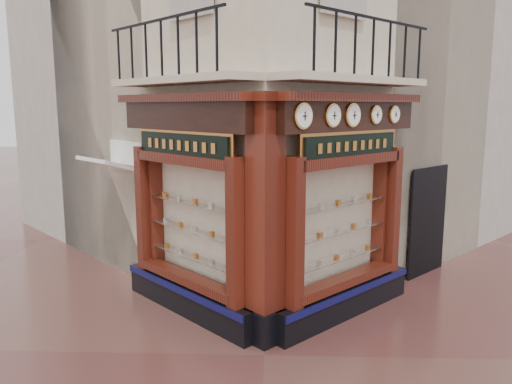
{
  "coord_description": "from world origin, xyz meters",
  "views": [
    {
      "loc": [
        0.13,
        -7.11,
        3.75
      ],
      "look_at": [
        -0.2,
        2.0,
        2.2
      ],
      "focal_mm": 35.0,
      "sensor_mm": 36.0,
      "label": 1
    }
  ],
  "objects_px": {
    "clock_a": "(303,116)",
    "clock_e": "(394,114)",
    "clock_c": "(353,115)",
    "clock_d": "(376,115)",
    "signboard_left": "(182,145)",
    "clock_b": "(333,115)",
    "signboard_right": "(351,146)",
    "corner_pilaster": "(265,224)",
    "awning": "(114,282)"
  },
  "relations": [
    {
      "from": "clock_a",
      "to": "clock_e",
      "type": "distance_m",
      "value": 2.5
    },
    {
      "from": "clock_c",
      "to": "clock_e",
      "type": "distance_m",
      "value": 1.27
    },
    {
      "from": "corner_pilaster",
      "to": "signboard_left",
      "type": "xyz_separation_m",
      "value": [
        -1.46,
        1.01,
        1.15
      ]
    },
    {
      "from": "signboard_left",
      "to": "signboard_right",
      "type": "xyz_separation_m",
      "value": [
        2.92,
        -0.0,
        0.0
      ]
    },
    {
      "from": "clock_b",
      "to": "clock_c",
      "type": "bearing_deg",
      "value": 0.0
    },
    {
      "from": "signboard_right",
      "to": "clock_c",
      "type": "bearing_deg",
      "value": -141.1
    },
    {
      "from": "clock_e",
      "to": "clock_a",
      "type": "bearing_deg",
      "value": -180.0
    },
    {
      "from": "clock_a",
      "to": "clock_c",
      "type": "distance_m",
      "value": 1.24
    },
    {
      "from": "clock_d",
      "to": "signboard_left",
      "type": "bearing_deg",
      "value": 140.12
    },
    {
      "from": "corner_pilaster",
      "to": "clock_c",
      "type": "height_order",
      "value": "corner_pilaster"
    },
    {
      "from": "clock_d",
      "to": "awning",
      "type": "distance_m",
      "value": 6.52
    },
    {
      "from": "signboard_left",
      "to": "clock_a",
      "type": "bearing_deg",
      "value": -162.36
    },
    {
      "from": "clock_b",
      "to": "signboard_right",
      "type": "distance_m",
      "value": 0.85
    },
    {
      "from": "clock_c",
      "to": "signboard_right",
      "type": "distance_m",
      "value": 0.55
    },
    {
      "from": "clock_c",
      "to": "clock_a",
      "type": "bearing_deg",
      "value": 180.0
    },
    {
      "from": "clock_b",
      "to": "clock_c",
      "type": "distance_m",
      "value": 0.53
    },
    {
      "from": "clock_c",
      "to": "signboard_right",
      "type": "height_order",
      "value": "clock_c"
    },
    {
      "from": "clock_c",
      "to": "signboard_left",
      "type": "bearing_deg",
      "value": 131.55
    },
    {
      "from": "clock_b",
      "to": "clock_a",
      "type": "bearing_deg",
      "value": 180.0
    },
    {
      "from": "clock_b",
      "to": "clock_d",
      "type": "distance_m",
      "value": 1.21
    },
    {
      "from": "clock_d",
      "to": "signboard_left",
      "type": "distance_m",
      "value": 3.44
    },
    {
      "from": "clock_a",
      "to": "signboard_left",
      "type": "distance_m",
      "value": 2.34
    },
    {
      "from": "signboard_right",
      "to": "corner_pilaster",
      "type": "bearing_deg",
      "value": 169.75
    },
    {
      "from": "awning",
      "to": "signboard_right",
      "type": "relative_size",
      "value": 0.7
    },
    {
      "from": "clock_c",
      "to": "clock_d",
      "type": "bearing_deg",
      "value": 0.0
    },
    {
      "from": "clock_e",
      "to": "clock_b",
      "type": "bearing_deg",
      "value": -180.0
    },
    {
      "from": "clock_e",
      "to": "awning",
      "type": "relative_size",
      "value": 0.24
    },
    {
      "from": "clock_c",
      "to": "signboard_left",
      "type": "height_order",
      "value": "clock_c"
    },
    {
      "from": "signboard_left",
      "to": "corner_pilaster",
      "type": "bearing_deg",
      "value": -169.75
    },
    {
      "from": "clock_b",
      "to": "corner_pilaster",
      "type": "bearing_deg",
      "value": 158.5
    },
    {
      "from": "clock_a",
      "to": "signboard_left",
      "type": "bearing_deg",
      "value": 107.64
    },
    {
      "from": "corner_pilaster",
      "to": "clock_c",
      "type": "xyz_separation_m",
      "value": [
        1.44,
        0.84,
        1.67
      ]
    },
    {
      "from": "signboard_right",
      "to": "awning",
      "type": "bearing_deg",
      "value": 116.36
    },
    {
      "from": "clock_c",
      "to": "signboard_right",
      "type": "relative_size",
      "value": 0.21
    },
    {
      "from": "corner_pilaster",
      "to": "clock_e",
      "type": "distance_m",
      "value": 3.36
    },
    {
      "from": "corner_pilaster",
      "to": "signboard_left",
      "type": "height_order",
      "value": "corner_pilaster"
    },
    {
      "from": "signboard_left",
      "to": "awning",
      "type": "bearing_deg",
      "value": 4.24
    },
    {
      "from": "corner_pilaster",
      "to": "clock_e",
      "type": "relative_size",
      "value": 12.4
    },
    {
      "from": "clock_c",
      "to": "awning",
      "type": "relative_size",
      "value": 0.3
    },
    {
      "from": "corner_pilaster",
      "to": "clock_c",
      "type": "relative_size",
      "value": 9.99
    },
    {
      "from": "clock_b",
      "to": "clock_e",
      "type": "xyz_separation_m",
      "value": [
        1.27,
        1.27,
        0.0
      ]
    },
    {
      "from": "awning",
      "to": "signboard_left",
      "type": "xyz_separation_m",
      "value": [
        1.88,
        -1.62,
        3.1
      ]
    },
    {
      "from": "clock_c",
      "to": "clock_d",
      "type": "height_order",
      "value": "clock_c"
    },
    {
      "from": "corner_pilaster",
      "to": "signboard_right",
      "type": "bearing_deg",
      "value": -10.25
    },
    {
      "from": "clock_c",
      "to": "clock_d",
      "type": "relative_size",
      "value": 1.22
    },
    {
      "from": "clock_e",
      "to": "signboard_right",
      "type": "height_order",
      "value": "clock_e"
    },
    {
      "from": "clock_e",
      "to": "clock_d",
      "type": "bearing_deg",
      "value": -180.0
    },
    {
      "from": "clock_b",
      "to": "signboard_right",
      "type": "height_order",
      "value": "clock_b"
    },
    {
      "from": "clock_a",
      "to": "signboard_left",
      "type": "xyz_separation_m",
      "value": [
        -2.03,
        1.05,
        -0.52
      ]
    },
    {
      "from": "clock_e",
      "to": "signboard_right",
      "type": "distance_m",
      "value": 1.25
    }
  ]
}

